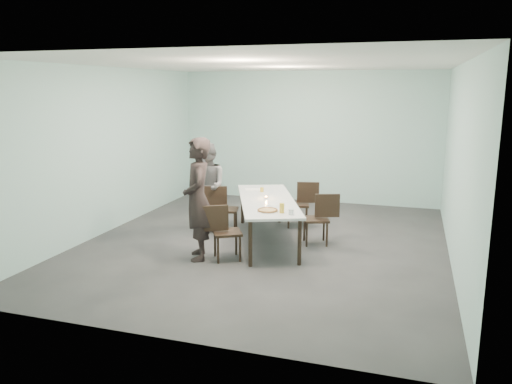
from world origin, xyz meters
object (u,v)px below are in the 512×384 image
(side_plate, at_px, (273,205))
(amber_tumbler, at_px, (262,190))
(chair_near_right, at_px, (321,215))
(tealight, at_px, (266,198))
(chair_far_left, at_px, (222,206))
(chair_near_left, at_px, (222,228))
(diner_far, at_px, (207,187))
(chair_far_right, at_px, (302,201))
(pizza, at_px, (268,210))
(diner_near, at_px, (198,199))
(table, at_px, (267,203))
(water_tumbler, at_px, (291,212))
(beer_glass, at_px, (282,208))

(side_plate, xyz_separation_m, amber_tumbler, (-0.48, 0.96, 0.04))
(chair_near_right, height_order, tealight, chair_near_right)
(chair_far_left, height_order, amber_tumbler, chair_far_left)
(side_plate, height_order, amber_tumbler, amber_tumbler)
(chair_near_left, height_order, chair_near_right, same)
(amber_tumbler, bearing_deg, diner_far, -168.06)
(diner_far, bearing_deg, amber_tumbler, 60.59)
(chair_far_right, distance_m, pizza, 1.97)
(chair_far_right, bearing_deg, diner_far, 12.12)
(chair_near_right, height_order, amber_tumbler, chair_near_right)
(pizza, relative_size, side_plate, 1.89)
(chair_far_left, distance_m, pizza, 1.64)
(chair_far_left, relative_size, pizza, 2.56)
(chair_far_left, xyz_separation_m, chair_far_right, (1.32, 0.85, 0.00))
(chair_near_left, bearing_deg, diner_near, 156.41)
(table, height_order, tealight, tealight)
(table, bearing_deg, amber_tumbler, 115.24)
(chair_far_left, height_order, chair_far_right, same)
(pizza, xyz_separation_m, water_tumbler, (0.39, -0.09, 0.03))
(chair_near_left, relative_size, side_plate, 4.83)
(chair_near_left, distance_m, water_tumbler, 1.10)
(tealight, bearing_deg, chair_far_left, 164.24)
(beer_glass, xyz_separation_m, amber_tumbler, (-0.75, 1.41, -0.03))
(chair_near_left, xyz_separation_m, pizza, (0.65, 0.29, 0.27))
(chair_far_left, height_order, beer_glass, beer_glass)
(chair_far_right, bearing_deg, beer_glass, 80.40)
(chair_near_right, xyz_separation_m, amber_tumbler, (-1.17, 0.42, 0.29))
(chair_far_left, xyz_separation_m, side_plate, (1.16, -0.66, 0.25))
(diner_near, height_order, amber_tumbler, diner_near)
(diner_near, relative_size, tealight, 33.87)
(chair_near_left, relative_size, diner_near, 0.46)
(table, xyz_separation_m, water_tumbler, (0.64, -0.91, 0.10))
(chair_far_left, relative_size, chair_near_right, 1.00)
(diner_near, bearing_deg, pizza, 81.31)
(side_plate, xyz_separation_m, water_tumbler, (0.43, -0.52, 0.04))
(chair_near_right, bearing_deg, table, -9.34)
(water_tumbler, height_order, tealight, water_tumbler)
(chair_far_left, relative_size, beer_glass, 5.80)
(chair_near_right, xyz_separation_m, diner_near, (-1.68, -1.31, 0.45))
(diner_near, bearing_deg, water_tumbler, 73.14)
(chair_far_left, height_order, chair_near_right, same)
(diner_near, height_order, side_plate, diner_near)
(diner_near, relative_size, water_tumbler, 21.07)
(pizza, relative_size, beer_glass, 2.27)
(chair_near_left, bearing_deg, amber_tumbler, 55.62)
(diner_near, bearing_deg, amber_tumbler, 137.02)
(chair_near_left, xyz_separation_m, side_plate, (0.61, 0.72, 0.25))
(chair_near_right, distance_m, diner_near, 2.17)
(diner_near, relative_size, side_plate, 10.54)
(table, bearing_deg, tealight, 151.01)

